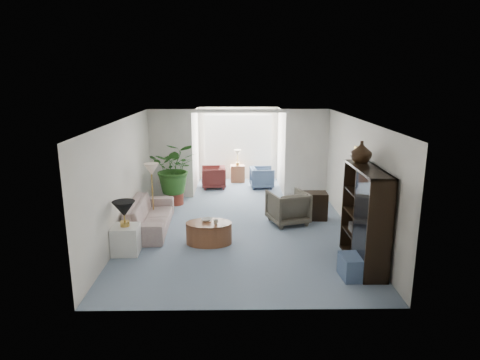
{
  "coord_description": "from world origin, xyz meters",
  "views": [
    {
      "loc": [
        -0.13,
        -8.63,
        3.39
      ],
      "look_at": [
        0.0,
        0.6,
        1.1
      ],
      "focal_mm": 31.6,
      "sensor_mm": 36.0,
      "label": 1
    }
  ],
  "objects_px": {
    "framed_picture": "(359,160)",
    "coffee_bowl": "(207,220)",
    "table_lamp": "(124,209)",
    "plant_pot": "(176,198)",
    "wingback_chair": "(288,207)",
    "side_table_dark": "(315,206)",
    "end_table": "(126,240)",
    "cabinet_urn": "(361,152)",
    "coffee_table": "(209,233)",
    "floor_lamp": "(151,169)",
    "sofa": "(150,215)",
    "sunroom_chair_blue": "(262,177)",
    "ottoman": "(356,267)",
    "coffee_cup": "(216,222)",
    "sunroom_chair_maroon": "(214,177)",
    "entertainment_cabinet": "(365,217)",
    "sunroom_table": "(238,174)"
  },
  "relations": [
    {
      "from": "coffee_bowl",
      "to": "entertainment_cabinet",
      "type": "distance_m",
      "value": 3.18
    },
    {
      "from": "wingback_chair",
      "to": "sunroom_chair_blue",
      "type": "height_order",
      "value": "wingback_chair"
    },
    {
      "from": "framed_picture",
      "to": "end_table",
      "type": "distance_m",
      "value": 4.98
    },
    {
      "from": "table_lamp",
      "to": "framed_picture",
      "type": "bearing_deg",
      "value": 9.6
    },
    {
      "from": "entertainment_cabinet",
      "to": "side_table_dark",
      "type": "bearing_deg",
      "value": 99.04
    },
    {
      "from": "framed_picture",
      "to": "coffee_bowl",
      "type": "xyz_separation_m",
      "value": [
        -3.17,
        -0.21,
        -1.22
      ]
    },
    {
      "from": "coffee_table",
      "to": "sunroom_chair_blue",
      "type": "xyz_separation_m",
      "value": [
        1.39,
        4.46,
        0.1
      ]
    },
    {
      "from": "sunroom_chair_blue",
      "to": "wingback_chair",
      "type": "bearing_deg",
      "value": -176.75
    },
    {
      "from": "table_lamp",
      "to": "sunroom_chair_maroon",
      "type": "distance_m",
      "value": 5.19
    },
    {
      "from": "end_table",
      "to": "plant_pot",
      "type": "distance_m",
      "value": 3.28
    },
    {
      "from": "coffee_cup",
      "to": "sunroom_chair_blue",
      "type": "xyz_separation_m",
      "value": [
        1.24,
        4.56,
        -0.17
      ]
    },
    {
      "from": "wingback_chair",
      "to": "sunroom_table",
      "type": "height_order",
      "value": "wingback_chair"
    },
    {
      "from": "sofa",
      "to": "ottoman",
      "type": "relative_size",
      "value": 4.42
    },
    {
      "from": "wingback_chair",
      "to": "sunroom_chair_blue",
      "type": "bearing_deg",
      "value": -101.57
    },
    {
      "from": "framed_picture",
      "to": "coffee_bowl",
      "type": "bearing_deg",
      "value": -176.15
    },
    {
      "from": "end_table",
      "to": "coffee_bowl",
      "type": "bearing_deg",
      "value": 20.75
    },
    {
      "from": "coffee_cup",
      "to": "side_table_dark",
      "type": "bearing_deg",
      "value": 34.64
    },
    {
      "from": "sofa",
      "to": "table_lamp",
      "type": "bearing_deg",
      "value": 169.55
    },
    {
      "from": "coffee_table",
      "to": "cabinet_urn",
      "type": "relative_size",
      "value": 2.33
    },
    {
      "from": "coffee_table",
      "to": "plant_pot",
      "type": "height_order",
      "value": "coffee_table"
    },
    {
      "from": "floor_lamp",
      "to": "plant_pot",
      "type": "relative_size",
      "value": 0.9
    },
    {
      "from": "coffee_bowl",
      "to": "cabinet_urn",
      "type": "distance_m",
      "value": 3.38
    },
    {
      "from": "framed_picture",
      "to": "coffee_table",
      "type": "relative_size",
      "value": 0.53
    },
    {
      "from": "floor_lamp",
      "to": "wingback_chair",
      "type": "distance_m",
      "value": 3.33
    },
    {
      "from": "coffee_cup",
      "to": "wingback_chair",
      "type": "bearing_deg",
      "value": 38.77
    },
    {
      "from": "sofa",
      "to": "sunroom_chair_blue",
      "type": "relative_size",
      "value": 3.13
    },
    {
      "from": "floor_lamp",
      "to": "entertainment_cabinet",
      "type": "height_order",
      "value": "entertainment_cabinet"
    },
    {
      "from": "coffee_table",
      "to": "sofa",
      "type": "bearing_deg",
      "value": 148.03
    },
    {
      "from": "end_table",
      "to": "coffee_table",
      "type": "xyz_separation_m",
      "value": [
        1.59,
        0.48,
        -0.05
      ]
    },
    {
      "from": "coffee_bowl",
      "to": "entertainment_cabinet",
      "type": "relative_size",
      "value": 0.12
    },
    {
      "from": "plant_pot",
      "to": "sunroom_chair_blue",
      "type": "height_order",
      "value": "sunroom_chair_blue"
    },
    {
      "from": "table_lamp",
      "to": "cabinet_urn",
      "type": "height_order",
      "value": "cabinet_urn"
    },
    {
      "from": "end_table",
      "to": "cabinet_urn",
      "type": "distance_m",
      "value": 4.8
    },
    {
      "from": "wingback_chair",
      "to": "side_table_dark",
      "type": "height_order",
      "value": "wingback_chair"
    },
    {
      "from": "side_table_dark",
      "to": "entertainment_cabinet",
      "type": "relative_size",
      "value": 0.36
    },
    {
      "from": "table_lamp",
      "to": "sunroom_table",
      "type": "xyz_separation_m",
      "value": [
        2.23,
        5.7,
        -0.63
      ]
    },
    {
      "from": "table_lamp",
      "to": "plant_pot",
      "type": "height_order",
      "value": "table_lamp"
    },
    {
      "from": "end_table",
      "to": "sunroom_table",
      "type": "height_order",
      "value": "end_table"
    },
    {
      "from": "coffee_cup",
      "to": "ottoman",
      "type": "distance_m",
      "value": 2.88
    },
    {
      "from": "coffee_bowl",
      "to": "cabinet_urn",
      "type": "relative_size",
      "value": 0.54
    },
    {
      "from": "floor_lamp",
      "to": "coffee_table",
      "type": "bearing_deg",
      "value": -46.22
    },
    {
      "from": "coffee_cup",
      "to": "sunroom_chair_maroon",
      "type": "xyz_separation_m",
      "value": [
        -0.26,
        4.56,
        -0.16
      ]
    },
    {
      "from": "sofa",
      "to": "entertainment_cabinet",
      "type": "bearing_deg",
      "value": -115.98
    },
    {
      "from": "floor_lamp",
      "to": "ottoman",
      "type": "distance_m",
      "value": 5.16
    },
    {
      "from": "coffee_bowl",
      "to": "coffee_cup",
      "type": "relative_size",
      "value": 2.17
    },
    {
      "from": "end_table",
      "to": "floor_lamp",
      "type": "xyz_separation_m",
      "value": [
        0.17,
        1.96,
        0.97
      ]
    },
    {
      "from": "coffee_cup",
      "to": "plant_pot",
      "type": "distance_m",
      "value": 3.11
    },
    {
      "from": "end_table",
      "to": "ottoman",
      "type": "distance_m",
      "value": 4.34
    },
    {
      "from": "plant_pot",
      "to": "sunroom_chair_blue",
      "type": "xyz_separation_m",
      "value": [
        2.43,
        1.71,
        0.16
      ]
    },
    {
      "from": "coffee_table",
      "to": "coffee_cup",
      "type": "height_order",
      "value": "coffee_cup"
    }
  ]
}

